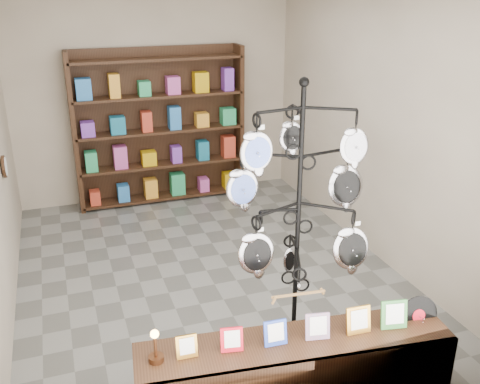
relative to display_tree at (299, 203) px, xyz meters
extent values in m
plane|color=slate|center=(-0.36, 1.53, -1.37)|extent=(5.00, 5.00, 0.00)
plane|color=#C3B39D|center=(-0.36, 4.03, 0.13)|extent=(4.00, 0.00, 4.00)
plane|color=#C3B39D|center=(-0.36, -0.97, 0.13)|extent=(4.00, 0.00, 4.00)
plane|color=#C3B39D|center=(1.64, 1.53, 0.13)|extent=(0.00, 5.00, 5.00)
cylinder|color=black|center=(0.00, 0.00, -1.36)|extent=(0.57, 0.57, 0.03)
cylinder|color=black|center=(0.00, 0.00, -0.22)|extent=(0.05, 0.05, 2.32)
sphere|color=black|center=(0.00, 0.00, 0.96)|extent=(0.08, 0.08, 0.08)
ellipsoid|color=silver|center=(0.05, 0.24, -0.65)|extent=(0.13, 0.06, 0.24)
cube|color=#AE8048|center=(-0.12, -0.31, -0.63)|extent=(0.44, 0.07, 0.04)
cube|color=black|center=(-0.29, -0.64, -1.09)|extent=(2.39, 0.75, 0.58)
cube|color=gold|center=(-1.09, -0.55, -0.71)|extent=(0.15, 0.07, 0.17)
cube|color=red|center=(-0.77, -0.58, -0.71)|extent=(0.17, 0.07, 0.18)
cube|color=#263FA5|center=(-0.45, -0.62, -0.70)|extent=(0.18, 0.08, 0.19)
cube|color=#E54C33|center=(-0.13, -0.66, -0.70)|extent=(0.19, 0.08, 0.20)
cube|color=gold|center=(0.19, -0.70, -0.69)|extent=(0.20, 0.08, 0.21)
cube|color=#337233|center=(0.47, -0.73, -0.68)|extent=(0.21, 0.09, 0.22)
cylinder|color=black|center=(0.72, -0.71, -0.77)|extent=(0.33, 0.11, 0.31)
cylinder|color=red|center=(0.72, -0.71, -0.77)|extent=(0.11, 0.04, 0.11)
cylinder|color=#462614|center=(-1.30, -0.52, -0.78)|extent=(0.11, 0.11, 0.04)
cylinder|color=#462614|center=(-1.30, -0.52, -0.68)|extent=(0.02, 0.02, 0.15)
sphere|color=#FFBF59|center=(-1.30, -0.52, -0.57)|extent=(0.06, 0.06, 0.06)
cube|color=black|center=(-0.36, 3.97, -0.27)|extent=(2.40, 0.04, 2.20)
cube|color=black|center=(-1.54, 3.81, -0.27)|extent=(0.06, 0.36, 2.20)
cube|color=black|center=(0.82, 3.81, -0.27)|extent=(0.06, 0.36, 2.20)
cube|color=black|center=(-0.36, 3.81, -1.32)|extent=(2.36, 0.36, 0.04)
cube|color=black|center=(-0.36, 3.81, -0.82)|extent=(2.36, 0.36, 0.03)
cube|color=black|center=(-0.36, 3.81, -0.32)|extent=(2.36, 0.36, 0.04)
cube|color=black|center=(-0.36, 3.81, 0.18)|extent=(2.36, 0.36, 0.04)
cube|color=black|center=(-0.36, 3.81, 0.68)|extent=(2.36, 0.36, 0.04)
cylinder|color=black|center=(-2.33, 2.33, -0.17)|extent=(0.03, 0.24, 0.24)
camera|label=1|loc=(-1.75, -3.55, 1.65)|focal=40.00mm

